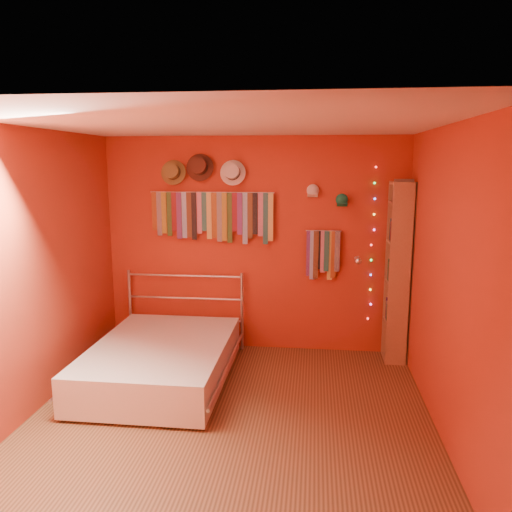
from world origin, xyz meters
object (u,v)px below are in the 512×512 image
at_px(reading_lamp, 358,260).
at_px(bookshelf, 402,272).
at_px(tie_rack, 213,214).
at_px(bed, 161,361).

relative_size(reading_lamp, bookshelf, 0.17).
relative_size(tie_rack, bed, 0.75).
bearing_deg(bed, bookshelf, 19.23).
bearing_deg(tie_rack, reading_lamp, -6.57).
bearing_deg(tie_rack, bed, -108.86).
bearing_deg(reading_lamp, bookshelf, 4.26).
xyz_separation_m(tie_rack, bed, (-0.35, -1.01, -1.40)).
xyz_separation_m(reading_lamp, bed, (-2.00, -0.82, -0.93)).
height_order(tie_rack, bed, tie_rack).
xyz_separation_m(tie_rack, reading_lamp, (1.65, -0.19, -0.47)).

